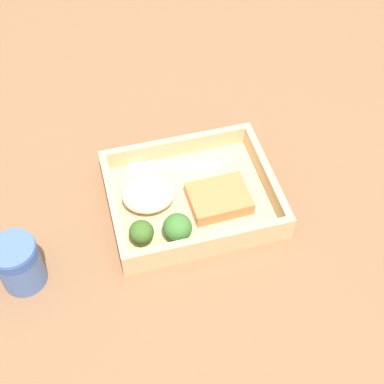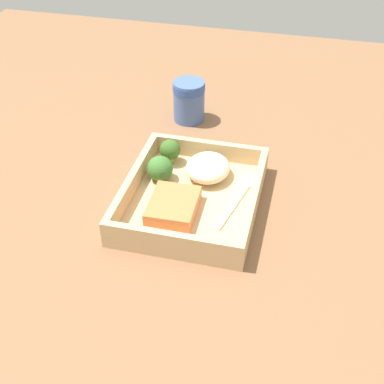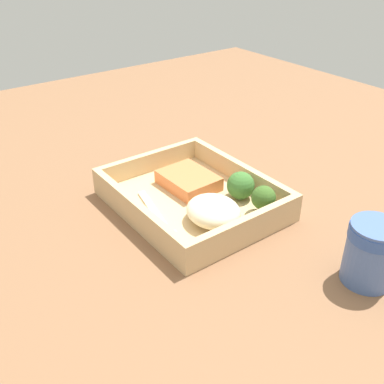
# 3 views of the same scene
# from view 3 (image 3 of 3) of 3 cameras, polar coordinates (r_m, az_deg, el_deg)

# --- Properties ---
(ground_plane) EXTENTS (1.60, 1.60, 0.02)m
(ground_plane) POSITION_cam_3_polar(r_m,az_deg,el_deg) (0.74, 0.00, -2.45)
(ground_plane) COLOR brown
(takeout_tray) EXTENTS (0.27, 0.22, 0.01)m
(takeout_tray) POSITION_cam_3_polar(r_m,az_deg,el_deg) (0.73, 0.00, -1.41)
(takeout_tray) COLOR #D3B17E
(takeout_tray) RESTS_ON ground_plane
(tray_rim) EXTENTS (0.27, 0.22, 0.03)m
(tray_rim) POSITION_cam_3_polar(r_m,az_deg,el_deg) (0.72, 0.00, 0.17)
(tray_rim) COLOR #D3B17E
(tray_rim) RESTS_ON takeout_tray
(salmon_fillet) EXTENTS (0.10, 0.08, 0.02)m
(salmon_fillet) POSITION_cam_3_polar(r_m,az_deg,el_deg) (0.76, -0.45, 1.49)
(salmon_fillet) COLOR #E27A45
(salmon_fillet) RESTS_ON takeout_tray
(mashed_potatoes) EXTENTS (0.09, 0.08, 0.04)m
(mashed_potatoes) POSITION_cam_3_polar(r_m,az_deg,el_deg) (0.67, 2.73, -2.44)
(mashed_potatoes) COLOR beige
(mashed_potatoes) RESTS_ON takeout_tray
(broccoli_floret_1) EXTENTS (0.04, 0.04, 0.05)m
(broccoli_floret_1) POSITION_cam_3_polar(r_m,az_deg,el_deg) (0.69, 9.06, -0.81)
(broccoli_floret_1) COLOR #7D9B54
(broccoli_floret_1) RESTS_ON takeout_tray
(broccoli_floret_2) EXTENTS (0.05, 0.05, 0.05)m
(broccoli_floret_2) POSITION_cam_3_polar(r_m,az_deg,el_deg) (0.73, 6.19, 0.80)
(broccoli_floret_2) COLOR #88A365
(broccoli_floret_2) RESTS_ON takeout_tray
(fork) EXTENTS (0.16, 0.05, 0.00)m
(fork) POSITION_cam_3_polar(r_m,az_deg,el_deg) (0.68, -4.08, -3.59)
(fork) COLOR white
(fork) RESTS_ON takeout_tray
(paper_cup) EXTENTS (0.07, 0.07, 0.09)m
(paper_cup) POSITION_cam_3_polar(r_m,az_deg,el_deg) (0.61, 21.87, -6.87)
(paper_cup) COLOR #4A69AD
(paper_cup) RESTS_ON ground_plane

